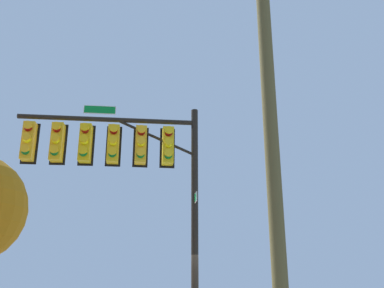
# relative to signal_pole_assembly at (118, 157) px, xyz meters

# --- Properties ---
(signal_pole_assembly) EXTENTS (5.23, 1.62, 6.76)m
(signal_pole_assembly) POSITION_rel_signal_pole_assembly_xyz_m (0.00, 0.00, 0.00)
(signal_pole_assembly) COLOR black
(signal_pole_assembly) RESTS_ON ground_plane
(utility_pole) EXTENTS (0.31, 1.80, 8.58)m
(utility_pole) POSITION_rel_signal_pole_assembly_xyz_m (-3.79, 4.28, -0.73)
(utility_pole) COLOR brown
(utility_pole) RESTS_ON ground_plane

